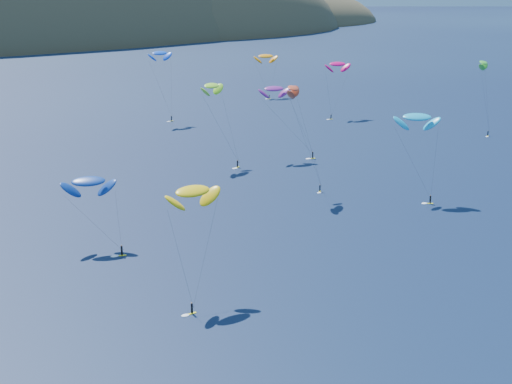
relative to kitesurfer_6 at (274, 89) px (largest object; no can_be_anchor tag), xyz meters
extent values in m
ellipsoid|color=#3D3526|center=(153.92, 407.72, -27.74)|extent=(320.00, 220.00, 156.00)
ellipsoid|color=#3D3526|center=(273.92, 447.72, -23.42)|extent=(240.00, 180.00, 84.00)
cube|color=yellow|center=(-61.94, -75.10, -18.34)|extent=(1.39, 0.49, 0.08)
cylinder|color=black|center=(-61.94, -75.10, -17.48)|extent=(0.32, 0.32, 1.47)
sphere|color=#8C6047|center=(-61.94, -75.10, -16.63)|extent=(0.25, 0.25, 0.25)
ellipsoid|color=yellow|center=(-57.56, -67.34, -1.91)|extent=(9.26, 4.78, 5.02)
cube|color=yellow|center=(-15.34, -6.67, -18.34)|extent=(1.54, 1.06, 0.08)
cylinder|color=black|center=(-15.34, -6.67, -17.39)|extent=(0.35, 0.35, 1.61)
sphere|color=#8C6047|center=(-15.34, -6.67, -16.46)|extent=(0.27, 0.27, 0.27)
ellipsoid|color=#90EA29|center=(-17.69, 2.54, 1.93)|extent=(9.22, 7.24, 4.67)
cube|color=yellow|center=(-5.34, 56.55, -18.34)|extent=(1.49, 0.59, 0.08)
cylinder|color=black|center=(-5.34, 56.55, -17.43)|extent=(0.34, 0.34, 1.55)
sphere|color=#8C6047|center=(-5.34, 56.55, -16.53)|extent=(0.26, 0.26, 0.26)
ellipsoid|color=blue|center=(-7.08, 60.31, 4.28)|extent=(8.94, 4.98, 4.75)
cube|color=yellow|center=(6.20, -54.71, -18.34)|extent=(1.45, 1.19, 0.08)
cylinder|color=black|center=(6.20, -54.71, -17.42)|extent=(0.34, 0.34, 1.57)
sphere|color=#8C6047|center=(6.20, -54.71, -16.50)|extent=(0.26, 0.26, 0.26)
ellipsoid|color=#0CA1D8|center=(7.67, -47.31, -0.41)|extent=(10.56, 9.29, 5.43)
cube|color=yellow|center=(6.74, -9.30, -18.33)|extent=(1.59, 0.80, 0.08)
cylinder|color=black|center=(6.74, -9.30, -17.38)|extent=(0.36, 0.36, 1.63)
sphere|color=#8C6047|center=(6.74, -9.30, -16.43)|extent=(0.27, 0.27, 0.27)
ellipsoid|color=#751C7E|center=(-0.02, 0.03, 0.05)|extent=(9.04, 5.79, 4.66)
cube|color=yellow|center=(43.15, 31.24, -18.34)|extent=(1.40, 0.61, 0.07)
cylinder|color=black|center=(43.15, 31.24, -17.49)|extent=(0.32, 0.32, 1.45)
sphere|color=#8C6047|center=(43.15, 31.24, -16.65)|extent=(0.24, 0.24, 0.24)
ellipsoid|color=#CF0461|center=(49.31, 36.59, -0.41)|extent=(9.85, 5.79, 5.17)
cube|color=yellow|center=(-9.39, -34.97, -18.34)|extent=(1.15, 1.17, 0.07)
cylinder|color=black|center=(-9.39, -34.97, -17.54)|extent=(0.30, 0.30, 1.36)
sphere|color=#8C6047|center=(-9.39, -34.97, -16.75)|extent=(0.23, 0.23, 0.23)
ellipsoid|color=#C33F22|center=(-13.40, -29.15, 5.27)|extent=(7.51, 7.57, 4.06)
cube|color=yellow|center=(-62.77, -48.17, -18.34)|extent=(1.58, 0.88, 0.08)
cylinder|color=black|center=(-62.77, -48.17, -17.38)|extent=(0.36, 0.36, 1.63)
sphere|color=#8C6047|center=(-62.77, -48.17, -16.44)|extent=(0.27, 0.27, 0.27)
ellipsoid|color=navy|center=(-65.12, -38.96, -6.36)|extent=(10.34, 7.08, 5.27)
cube|color=yellow|center=(46.35, 76.56, -18.34)|extent=(1.39, 0.71, 0.07)
cylinder|color=black|center=(46.35, 76.56, -17.50)|extent=(0.31, 0.31, 1.43)
sphere|color=#8C6047|center=(46.35, 76.56, -16.67)|extent=(0.24, 0.24, 0.24)
ellipsoid|color=orange|center=(49.71, 84.80, -2.46)|extent=(10.28, 6.66, 5.29)
cube|color=yellow|center=(69.24, -14.66, -18.34)|extent=(1.32, 1.05, 0.07)
cylinder|color=black|center=(69.24, -14.66, -17.50)|extent=(0.31, 0.31, 1.42)
sphere|color=#8C6047|center=(69.24, -14.66, -16.68)|extent=(0.24, 0.24, 0.24)
ellipsoid|color=green|center=(71.89, -7.96, 3.34)|extent=(8.20, 7.05, 4.19)
camera|label=1|loc=(-103.27, -162.66, 30.84)|focal=50.00mm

